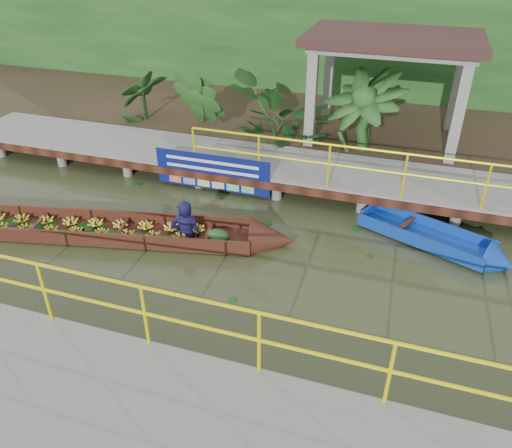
% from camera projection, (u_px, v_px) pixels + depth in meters
% --- Properties ---
extents(ground, '(80.00, 80.00, 0.00)m').
position_uv_depth(ground, '(191.00, 252.00, 9.94)').
color(ground, '#31341A').
rests_on(ground, ground).
extents(land_strip, '(30.00, 8.00, 0.45)m').
position_uv_depth(land_strip, '(288.00, 119.00, 15.89)').
color(land_strip, '#312418').
rests_on(land_strip, ground).
extents(far_dock, '(16.00, 2.06, 1.66)m').
position_uv_depth(far_dock, '(247.00, 162.00, 12.46)').
color(far_dock, slate).
rests_on(far_dock, ground).
extents(near_dock, '(18.00, 2.40, 1.73)m').
position_uv_depth(near_dock, '(122.00, 432.00, 6.11)').
color(near_dock, slate).
rests_on(near_dock, ground).
extents(pavilion, '(4.40, 3.00, 3.00)m').
position_uv_depth(pavilion, '(393.00, 49.00, 12.77)').
color(pavilion, slate).
rests_on(pavilion, ground).
extents(foliage_backdrop, '(30.00, 0.80, 4.00)m').
position_uv_depth(foliage_backdrop, '(309.00, 45.00, 16.99)').
color(foliage_backdrop, '#143E16').
rests_on(foliage_backdrop, ground).
extents(vendor_boat, '(9.03, 2.74, 2.06)m').
position_uv_depth(vendor_boat, '(95.00, 225.00, 10.37)').
color(vendor_boat, '#35170E').
rests_on(vendor_boat, ground).
extents(moored_blue_boat, '(3.17, 1.91, 0.74)m').
position_uv_depth(moored_blue_boat, '(461.00, 249.00, 9.81)').
color(moored_blue_boat, '#0E369C').
rests_on(moored_blue_boat, ground).
extents(blue_banner, '(2.86, 0.04, 0.89)m').
position_uv_depth(blue_banner, '(212.00, 172.00, 11.80)').
color(blue_banner, navy).
rests_on(blue_banner, ground).
extents(tropical_plants, '(14.56, 1.56, 1.95)m').
position_uv_depth(tropical_plants, '(352.00, 111.00, 12.89)').
color(tropical_plants, '#143E16').
rests_on(tropical_plants, ground).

